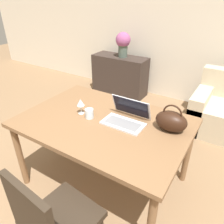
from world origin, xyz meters
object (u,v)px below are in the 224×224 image
at_px(chair, 52,220).
at_px(wine_glass, 81,103).
at_px(handbag, 171,121).
at_px(drinking_glass, 89,114).
at_px(flower_vase, 123,43).
at_px(laptop, 127,116).

height_order(chair, wine_glass, chair).
distance_m(wine_glass, handbag, 0.85).
relative_size(drinking_glass, flower_vase, 0.21).
bearing_deg(flower_vase, chair, -68.46).
bearing_deg(drinking_glass, laptop, 22.65).
distance_m(chair, laptop, 1.02).
height_order(laptop, drinking_glass, laptop).
height_order(drinking_glass, wine_glass, wine_glass).
relative_size(chair, wine_glass, 6.14).
bearing_deg(drinking_glass, chair, -69.08).
distance_m(chair, drinking_glass, 0.94).
relative_size(drinking_glass, wine_glass, 0.59).
bearing_deg(handbag, drinking_glass, -163.61).
bearing_deg(flower_vase, handbag, -50.61).
bearing_deg(laptop, handbag, 10.79).
height_order(laptop, handbag, handbag).
height_order(chair, flower_vase, flower_vase).
distance_m(chair, flower_vase, 3.18).
bearing_deg(laptop, wine_glass, -165.70).
relative_size(wine_glass, flower_vase, 0.35).
relative_size(chair, flower_vase, 2.13).
distance_m(laptop, handbag, 0.39).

